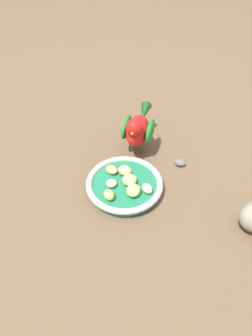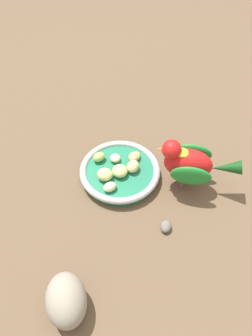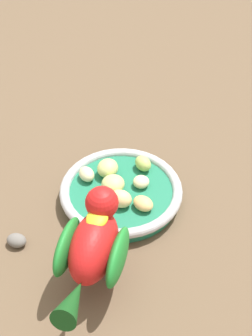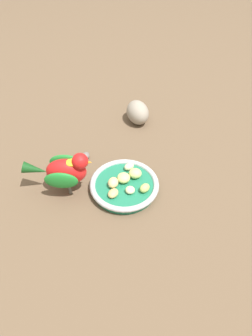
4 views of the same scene
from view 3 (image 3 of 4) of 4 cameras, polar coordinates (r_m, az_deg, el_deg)
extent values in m
plane|color=brown|center=(0.79, 0.99, -2.57)|extent=(4.00, 4.00, 0.00)
cylinder|color=#1E7251|center=(0.77, -0.57, -3.13)|extent=(0.18, 0.18, 0.02)
torus|color=#B7BABF|center=(0.76, -0.58, -2.56)|extent=(0.19, 0.19, 0.02)
ellipsoid|color=tan|center=(0.73, 2.01, -4.13)|extent=(0.04, 0.04, 0.02)
ellipsoid|color=beige|center=(0.76, 1.76, -1.61)|extent=(0.03, 0.03, 0.02)
ellipsoid|color=#C6D17A|center=(0.78, -2.14, -0.02)|extent=(0.05, 0.05, 0.03)
ellipsoid|color=#C6D17A|center=(0.75, -1.52, -1.87)|extent=(0.05, 0.05, 0.02)
ellipsoid|color=#B2CC66|center=(0.79, 1.99, 0.53)|extent=(0.04, 0.03, 0.02)
ellipsoid|color=#E5C67F|center=(0.73, -0.64, -3.57)|extent=(0.04, 0.04, 0.03)
ellipsoid|color=beige|center=(0.77, -4.59, -0.71)|extent=(0.03, 0.03, 0.02)
cylinder|color=#59544C|center=(0.67, -4.54, -11.38)|extent=(0.01, 0.01, 0.03)
cylinder|color=#59544C|center=(0.67, -2.26, -11.87)|extent=(0.01, 0.01, 0.03)
ellipsoid|color=red|center=(0.63, -3.74, -9.08)|extent=(0.12, 0.11, 0.07)
ellipsoid|color=#1E7F2D|center=(0.63, -6.87, -9.00)|extent=(0.08, 0.06, 0.05)
ellipsoid|color=#1E7F2D|center=(0.61, -0.95, -10.25)|extent=(0.08, 0.06, 0.05)
cone|color=#144719|center=(0.58, -6.20, -15.03)|extent=(0.08, 0.06, 0.05)
sphere|color=red|center=(0.62, -2.81, -4.04)|extent=(0.06, 0.06, 0.04)
cone|color=orange|center=(0.64, -2.29, -2.94)|extent=(0.02, 0.02, 0.02)
ellipsoid|color=yellow|center=(0.61, -3.36, -5.81)|extent=(0.04, 0.04, 0.01)
ellipsoid|color=slate|center=(0.73, -12.58, -8.20)|extent=(0.04, 0.04, 0.02)
camera|label=1|loc=(1.01, -1.45, 41.17)|focal=30.30mm
camera|label=2|loc=(0.73, -51.87, 33.29)|focal=33.90mm
camera|label=4|loc=(0.71, 68.00, 31.06)|focal=34.24mm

